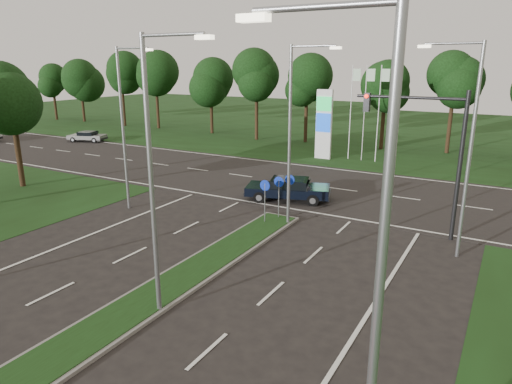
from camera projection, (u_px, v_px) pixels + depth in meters
The scene contains 15 objects.
verge_far at pixel (418, 131), 56.85m from camera, with size 160.00×50.00×0.02m, color black.
cross_road at pixel (328, 188), 30.92m from camera, with size 160.00×12.00×0.02m, color black.
median_kerb at pixel (97, 333), 14.17m from camera, with size 2.00×26.00×0.12m, color slate.
streetlight_median_near at pixel (155, 167), 14.00m from camera, with size 2.53×0.22×9.00m.
streetlight_median_far at pixel (293, 128), 22.37m from camera, with size 2.53×0.22×9.00m.
streetlight_left_far at pixel (125, 121), 25.12m from camera, with size 2.53×0.22×9.00m.
streetlight_right_far at pixel (466, 141), 18.66m from camera, with size 2.53×0.22×9.00m.
streetlight_right_near at pixel (367, 272), 6.95m from camera, with size 2.53×0.22×9.00m.
traffic_signal at pixel (432, 141), 21.21m from camera, with size 5.10×0.42×7.00m.
median_signs at pixel (278, 189), 24.10m from camera, with size 1.16×1.76×2.38m.
gas_pylon at pixel (326, 123), 39.42m from camera, with size 5.80×1.26×8.00m.
tree_left_far at pixel (14, 96), 29.35m from camera, with size 5.20×5.20×8.86m.
treeline_far at pixel (395, 78), 42.34m from camera, with size 6.00×6.00×9.90m.
navy_sedan at pixel (288, 189), 27.91m from camera, with size 5.41×3.52×1.38m.
far_car_a at pixel (87, 136), 48.92m from camera, with size 4.18×2.82×1.11m.
Camera 1 is at (10.46, -4.37, 8.14)m, focal length 32.00 mm.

